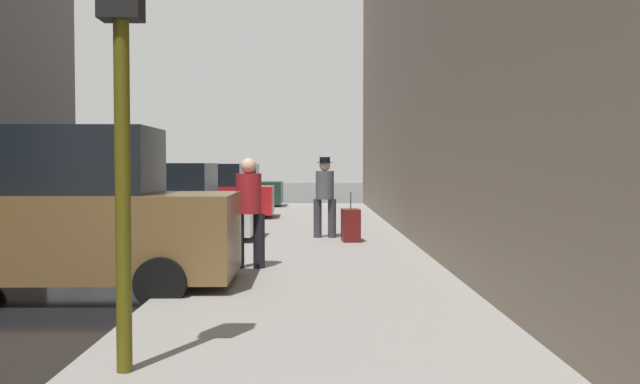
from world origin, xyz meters
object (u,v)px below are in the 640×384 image
object	(u,v)px
rolling_suitcase	(351,225)
traffic_light	(121,33)
parked_dark_green_sedan	(229,188)
pedestrian_with_beanie	(325,193)
parked_red_hatchback	(206,195)
fire_hydrant	(247,221)
parked_silver_sedan	(161,207)
parked_bronze_suv	(66,219)
pedestrian_in_red_jacket	(249,207)

from	to	relation	value
rolling_suitcase	traffic_light	bearing A→B (deg)	-103.34
parked_dark_green_sedan	pedestrian_with_beanie	size ratio (longest dim) A/B	2.37
parked_dark_green_sedan	parked_red_hatchback	bearing A→B (deg)	-90.00
traffic_light	rolling_suitcase	distance (m)	9.92
fire_hydrant	parked_silver_sedan	bearing A→B (deg)	-162.50
parked_red_hatchback	fire_hydrant	bearing A→B (deg)	-72.58
parked_dark_green_sedan	rolling_suitcase	world-z (taller)	parked_dark_green_sedan
fire_hydrant	traffic_light	xyz separation A→B (m)	(0.05, -10.52, 2.26)
pedestrian_with_beanie	rolling_suitcase	world-z (taller)	pedestrian_with_beanie
parked_silver_sedan	traffic_light	world-z (taller)	traffic_light
parked_bronze_suv	parked_dark_green_sedan	xyz separation A→B (m)	(0.00, 18.28, -0.18)
parked_red_hatchback	pedestrian_with_beanie	distance (m)	7.04
fire_hydrant	pedestrian_with_beanie	xyz separation A→B (m)	(1.75, -0.33, 0.64)
parked_bronze_suv	fire_hydrant	size ratio (longest dim) A/B	6.56
parked_silver_sedan	fire_hydrant	bearing A→B (deg)	17.50
pedestrian_with_beanie	parked_silver_sedan	bearing A→B (deg)	-176.13
parked_bronze_suv	pedestrian_with_beanie	world-z (taller)	parked_bronze_suv
parked_bronze_suv	traffic_light	xyz separation A→B (m)	(1.85, -4.03, 1.73)
rolling_suitcase	parked_bronze_suv	bearing A→B (deg)	-127.24
parked_red_hatchback	parked_dark_green_sedan	bearing A→B (deg)	90.00
parked_red_hatchback	pedestrian_with_beanie	xyz separation A→B (m)	(3.55, -6.08, 0.29)
parked_silver_sedan	parked_red_hatchback	xyz separation A→B (m)	(0.00, 6.32, 0.00)
parked_silver_sedan	pedestrian_in_red_jacket	distance (m)	4.97
pedestrian_with_beanie	pedestrian_in_red_jacket	xyz separation A→B (m)	(-1.25, -4.64, -0.03)
fire_hydrant	rolling_suitcase	bearing A→B (deg)	-26.27
parked_dark_green_sedan	fire_hydrant	xyz separation A→B (m)	(1.80, -11.79, -0.35)
parked_dark_green_sedan	pedestrian_in_red_jacket	xyz separation A→B (m)	(2.30, -16.76, 0.26)
parked_dark_green_sedan	fire_hydrant	bearing A→B (deg)	-81.30
traffic_light	pedestrian_with_beanie	world-z (taller)	traffic_light
parked_red_hatchback	parked_silver_sedan	bearing A→B (deg)	-90.00
parked_bronze_suv	parked_red_hatchback	size ratio (longest dim) A/B	1.09
fire_hydrant	pedestrian_with_beanie	world-z (taller)	pedestrian_with_beanie
parked_dark_green_sedan	rolling_suitcase	xyz separation A→B (m)	(4.08, -12.91, -0.36)
rolling_suitcase	pedestrian_in_red_jacket	bearing A→B (deg)	-114.85
parked_red_hatchback	traffic_light	world-z (taller)	traffic_light
parked_silver_sedan	rolling_suitcase	xyz separation A→B (m)	(4.08, -0.56, -0.36)
parked_silver_sedan	parked_dark_green_sedan	distance (m)	12.35
rolling_suitcase	parked_red_hatchback	bearing A→B (deg)	120.71
traffic_light	pedestrian_in_red_jacket	size ratio (longest dim) A/B	2.11
fire_hydrant	traffic_light	bearing A→B (deg)	-89.73
parked_silver_sedan	fire_hydrant	size ratio (longest dim) A/B	6.06
parked_silver_sedan	traffic_light	bearing A→B (deg)	-79.45
parked_red_hatchback	traffic_light	size ratio (longest dim) A/B	1.17
parked_bronze_suv	parked_silver_sedan	size ratio (longest dim) A/B	1.08
parked_silver_sedan	rolling_suitcase	distance (m)	4.13
parked_red_hatchback	fire_hydrant	distance (m)	6.03
parked_silver_sedan	parked_dark_green_sedan	world-z (taller)	same
parked_bronze_suv	fire_hydrant	bearing A→B (deg)	74.48
parked_bronze_suv	traffic_light	world-z (taller)	traffic_light
parked_silver_sedan	fire_hydrant	distance (m)	1.92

